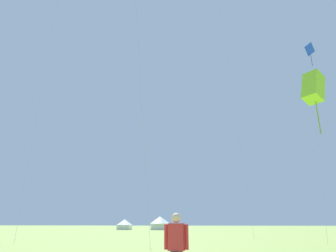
{
  "coord_description": "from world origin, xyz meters",
  "views": [
    {
      "loc": [
        5.35,
        -3.04,
        1.5
      ],
      "look_at": [
        0.0,
        32.0,
        13.09
      ],
      "focal_mm": 31.85,
      "sensor_mm": 36.0,
      "label": 1
    }
  ],
  "objects": [
    {
      "name": "kite_lime_box",
      "position": [
        14.51,
        22.78,
        13.01
      ],
      "size": [
        2.55,
        2.53,
        14.56
      ],
      "color": "#99DB2D",
      "rests_on": "ground"
    },
    {
      "name": "festival_tent_right",
      "position": [
        -16.31,
        69.67,
        1.33
      ],
      "size": [
        3.71,
        3.71,
        2.41
      ],
      "color": "white",
      "rests_on": "ground"
    },
    {
      "name": "kite_blue_diamond",
      "position": [
        25.03,
        50.93,
        33.24
      ],
      "size": [
        2.4,
        3.14,
        35.11
      ],
      "color": "blue",
      "rests_on": "ground"
    },
    {
      "name": "festival_tent_center",
      "position": [
        -7.66,
        69.67,
        1.68
      ],
      "size": [
        4.67,
        4.67,
        3.04
      ],
      "color": "white",
      "rests_on": "ground"
    }
  ]
}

